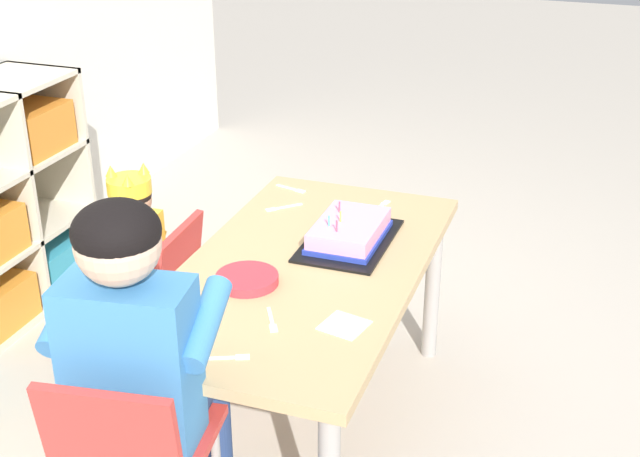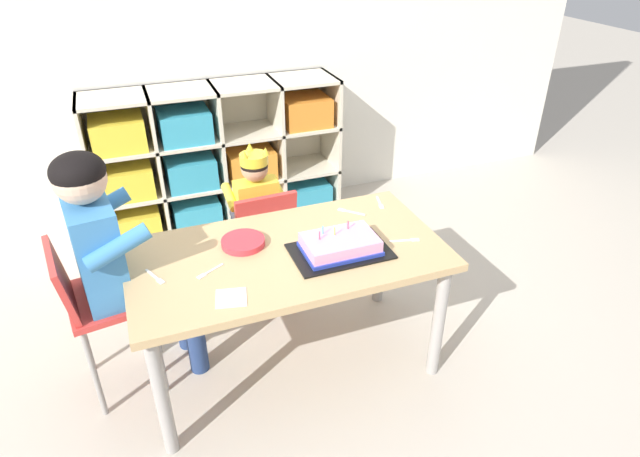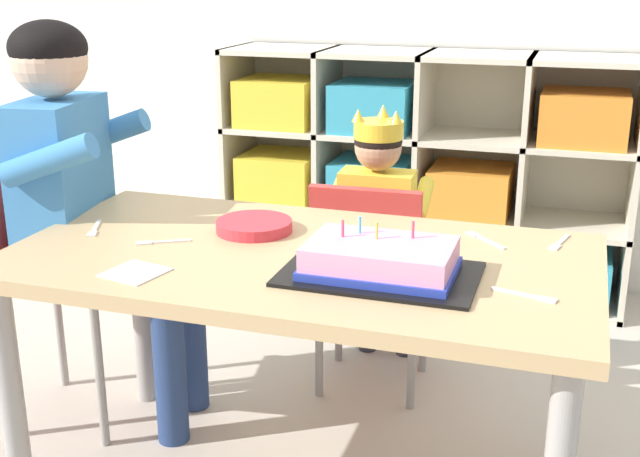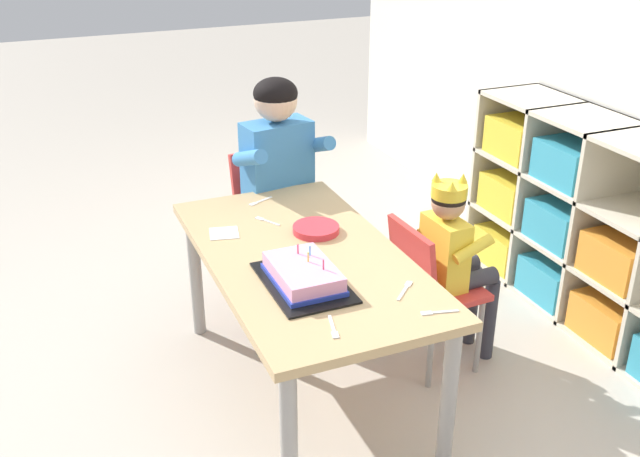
# 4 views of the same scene
# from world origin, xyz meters

# --- Properties ---
(storage_cubby_shelf) EXTENTS (1.54, 0.36, 0.92)m
(storage_cubby_shelf) POSITION_xyz_m (-0.05, 1.41, 0.41)
(storage_cubby_shelf) COLOR beige
(storage_cubby_shelf) RESTS_ON ground
(activity_table) EXTENTS (1.28, 0.69, 0.61)m
(activity_table) POSITION_xyz_m (0.00, 0.00, 0.54)
(activity_table) COLOR tan
(activity_table) RESTS_ON ground
(classroom_chair_blue) EXTENTS (0.34, 0.33, 0.66)m
(classroom_chair_blue) POSITION_xyz_m (0.03, 0.52, 0.39)
(classroom_chair_blue) COLOR red
(classroom_chair_blue) RESTS_ON ground
(child_with_crown) EXTENTS (0.30, 0.31, 0.84)m
(child_with_crown) POSITION_xyz_m (0.02, 0.63, 0.53)
(child_with_crown) COLOR yellow
(child_with_crown) RESTS_ON ground
(classroom_chair_adult_side) EXTENTS (0.38, 0.39, 0.72)m
(classroom_chair_adult_side) POSITION_xyz_m (-0.76, 0.15, 0.47)
(classroom_chair_adult_side) COLOR red
(classroom_chair_adult_side) RESTS_ON ground
(adult_helper_seated) EXTENTS (0.45, 0.44, 1.09)m
(adult_helper_seated) POSITION_xyz_m (-0.65, 0.16, 0.68)
(adult_helper_seated) COLOR #3D7FBC
(adult_helper_seated) RESTS_ON ground
(birthday_cake_on_tray) EXTENTS (0.40, 0.26, 0.11)m
(birthday_cake_on_tray) POSITION_xyz_m (0.20, -0.08, 0.64)
(birthday_cake_on_tray) COLOR black
(birthday_cake_on_tray) RESTS_ON activity_table
(paper_plate_stack) EXTENTS (0.18, 0.18, 0.03)m
(paper_plate_stack) POSITION_xyz_m (-0.16, 0.11, 0.63)
(paper_plate_stack) COLOR #DB333D
(paper_plate_stack) RESTS_ON activity_table
(paper_napkin_square) EXTENTS (0.13, 0.13, 0.00)m
(paper_napkin_square) POSITION_xyz_m (-0.28, -0.22, 0.62)
(paper_napkin_square) COLOR white
(paper_napkin_square) RESTS_ON activity_table
(fork_beside_plate_stack) EXTENTS (0.06, 0.12, 0.00)m
(fork_beside_plate_stack) POSITION_xyz_m (-0.52, 0.00, 0.62)
(fork_beside_plate_stack) COLOR white
(fork_beside_plate_stack) RESTS_ON activity_table
(fork_scattered_mid_table) EXTENTS (0.13, 0.05, 0.00)m
(fork_scattered_mid_table) POSITION_xyz_m (0.50, -0.10, 0.62)
(fork_scattered_mid_table) COLOR white
(fork_scattered_mid_table) RESTS_ON activity_table
(fork_near_child_seat) EXTENTS (0.04, 0.12, 0.00)m
(fork_near_child_seat) POSITION_xyz_m (0.54, 0.24, 0.62)
(fork_near_child_seat) COLOR white
(fork_near_child_seat) RESTS_ON activity_table
(fork_at_table_front_edge) EXTENTS (0.12, 0.07, 0.00)m
(fork_at_table_front_edge) POSITION_xyz_m (-0.33, -0.03, 0.62)
(fork_at_table_front_edge) COLOR white
(fork_at_table_front_edge) RESTS_ON activity_table
(fork_by_napkin) EXTENTS (0.10, 0.11, 0.00)m
(fork_by_napkin) POSITION_xyz_m (0.37, 0.22, 0.62)
(fork_by_napkin) COLOR white
(fork_by_napkin) RESTS_ON activity_table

